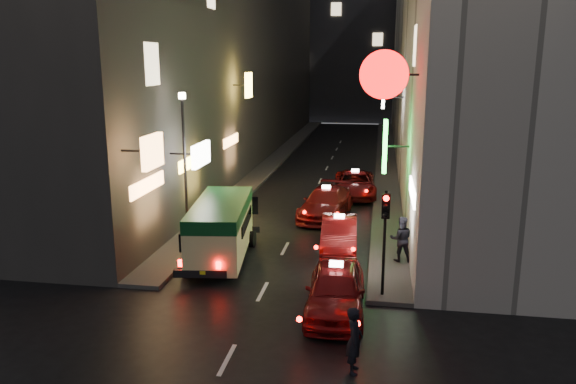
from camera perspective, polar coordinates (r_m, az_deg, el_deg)
The scene contains 14 objects.
building_left at distance 44.44m, azimuth -6.14°, elevation 14.95°, with size 7.45×52.00×18.00m.
building_right at distance 43.07m, azimuth 15.58°, elevation 14.61°, with size 8.07×52.00×18.00m.
building_far at distance 75.01m, azimuth 6.79°, elevation 15.76°, with size 30.00×10.00×22.00m, color #2F2F34.
sidewalk_left at distance 44.24m, azimuth -1.16°, elevation 3.42°, with size 1.50×52.00×0.15m, color #413F3C.
sidewalk_right at distance 43.52m, azimuth 9.93°, elevation 3.06°, with size 1.50×52.00×0.15m, color #413F3C.
minibus at distance 21.86m, azimuth -6.82°, elevation -3.22°, with size 2.60×5.69×2.35m.
taxi_near at distance 17.58m, azimuth 4.88°, elevation -9.47°, with size 2.40×5.56×1.92m.
taxi_second at distance 23.23m, azimuth 5.21°, elevation -3.99°, with size 2.29×5.02×1.73m.
taxi_third at distance 27.90m, azimuth 3.88°, elevation -0.87°, with size 2.93×5.59×1.86m.
taxi_far at distance 32.49m, azimuth 6.81°, elevation 1.03°, with size 2.44×5.24×1.79m.
pedestrian_crossing at distance 14.47m, azimuth 6.78°, elevation -14.30°, with size 0.65×0.42×1.96m, color black.
pedestrian_sidewalk at distance 21.77m, azimuth 11.43°, elevation -4.40°, with size 0.75×0.47×1.99m, color black.
traffic_light at distance 18.02m, azimuth 9.85°, elevation -2.94°, with size 0.26×0.43×3.50m.
lamp_post at distance 23.58m, azimuth -10.46°, elevation 3.46°, with size 0.28×0.28×6.22m.
Camera 1 is at (3.75, -8.85, 7.67)m, focal length 35.00 mm.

